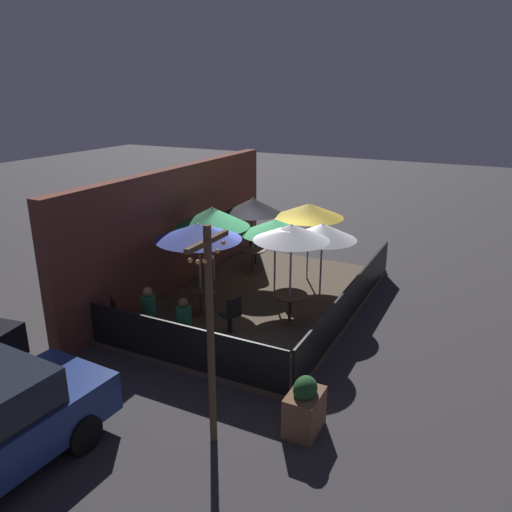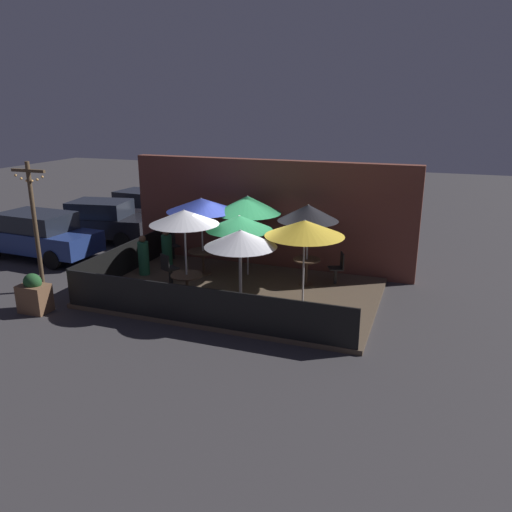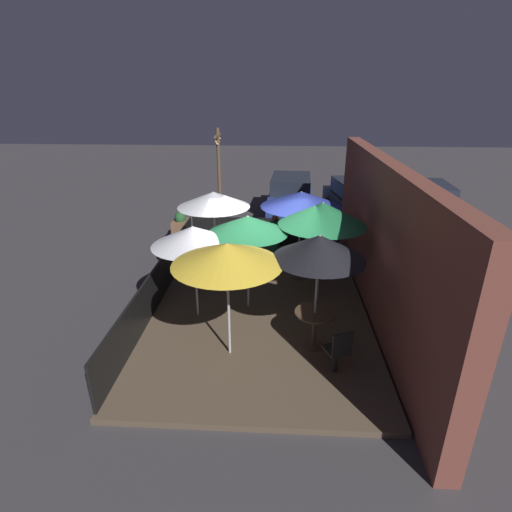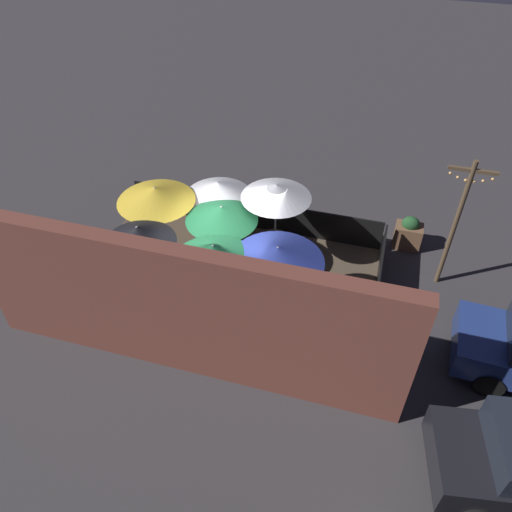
% 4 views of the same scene
% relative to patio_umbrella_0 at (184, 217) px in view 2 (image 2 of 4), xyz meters
% --- Properties ---
extents(ground_plane, '(60.00, 60.00, 0.00)m').
position_rel_patio_umbrella_0_xyz_m(ground_plane, '(0.98, 1.19, -2.41)').
color(ground_plane, '#383538').
extents(patio_deck, '(7.76, 4.99, 0.12)m').
position_rel_patio_umbrella_0_xyz_m(patio_deck, '(0.98, 1.19, -2.35)').
color(patio_deck, brown).
rests_on(patio_deck, ground_plane).
extents(building_wall, '(9.36, 0.36, 3.53)m').
position_rel_patio_umbrella_0_xyz_m(building_wall, '(0.98, 3.91, -0.65)').
color(building_wall, brown).
rests_on(building_wall, ground_plane).
extents(fence_front, '(7.56, 0.05, 0.95)m').
position_rel_patio_umbrella_0_xyz_m(fence_front, '(0.98, -1.26, -1.82)').
color(fence_front, black).
rests_on(fence_front, patio_deck).
extents(fence_side_left, '(0.05, 4.79, 0.95)m').
position_rel_patio_umbrella_0_xyz_m(fence_side_left, '(-2.86, 1.19, -1.82)').
color(fence_side_left, black).
rests_on(fence_side_left, patio_deck).
extents(patio_umbrella_0, '(1.80, 1.80, 2.49)m').
position_rel_patio_umbrella_0_xyz_m(patio_umbrella_0, '(0.00, 0.00, 0.00)').
color(patio_umbrella_0, '#B2B2B7').
rests_on(patio_umbrella_0, patio_deck).
extents(patio_umbrella_1, '(2.10, 2.10, 2.38)m').
position_rel_patio_umbrella_0_xyz_m(patio_umbrella_1, '(-0.58, 2.18, -0.11)').
color(patio_umbrella_1, '#B2B2B7').
rests_on(patio_umbrella_1, patio_deck).
extents(patio_umbrella_2, '(1.73, 1.73, 2.37)m').
position_rel_patio_umbrella_0_xyz_m(patio_umbrella_2, '(2.67, 2.35, -0.16)').
color(patio_umbrella_2, '#B2B2B7').
rests_on(patio_umbrella_2, patio_deck).
extents(patio_umbrella_3, '(2.01, 2.01, 2.46)m').
position_rel_patio_umbrella_0_xyz_m(patio_umbrella_3, '(0.75, 2.59, -0.10)').
color(patio_umbrella_3, '#B2B2B7').
rests_on(patio_umbrella_3, patio_deck).
extents(patio_umbrella_4, '(2.02, 2.02, 2.30)m').
position_rel_patio_umbrella_0_xyz_m(patio_umbrella_4, '(3.00, 0.70, -0.20)').
color(patio_umbrella_4, '#B2B2B7').
rests_on(patio_umbrella_4, patio_deck).
extents(patio_umbrella_5, '(1.80, 1.80, 2.14)m').
position_rel_patio_umbrella_0_xyz_m(patio_umbrella_5, '(1.63, -0.20, -0.37)').
color(patio_umbrella_5, '#B2B2B7').
rests_on(patio_umbrella_5, patio_deck).
extents(patio_umbrella_6, '(1.80, 1.80, 2.24)m').
position_rel_patio_umbrella_0_xyz_m(patio_umbrella_6, '(1.14, 0.93, -0.26)').
color(patio_umbrella_6, '#B2B2B7').
rests_on(patio_umbrella_6, patio_deck).
extents(dining_table_0, '(0.85, 0.85, 0.74)m').
position_rel_patio_umbrella_0_xyz_m(dining_table_0, '(-0.00, 0.00, -1.71)').
color(dining_table_0, '#4C3828').
rests_on(dining_table_0, patio_deck).
extents(dining_table_1, '(0.92, 0.92, 0.75)m').
position_rel_patio_umbrella_0_xyz_m(dining_table_1, '(-0.58, 2.18, -1.70)').
color(dining_table_1, '#4C3828').
rests_on(dining_table_1, patio_deck).
extents(dining_table_2, '(0.80, 0.80, 0.77)m').
position_rel_patio_umbrella_0_xyz_m(dining_table_2, '(2.67, 2.35, -1.69)').
color(dining_table_2, '#4C3828').
rests_on(dining_table_2, patio_deck).
extents(patio_chair_0, '(0.55, 0.55, 0.90)m').
position_rel_patio_umbrella_0_xyz_m(patio_chair_0, '(-2.31, 3.31, -1.81)').
color(patio_chair_0, black).
rests_on(patio_chair_0, patio_deck).
extents(patio_chair_1, '(0.52, 0.52, 0.93)m').
position_rel_patio_umbrella_0_xyz_m(patio_chair_1, '(3.52, 2.72, -1.78)').
color(patio_chair_1, black).
rests_on(patio_chair_1, patio_deck).
extents(patio_chair_2, '(0.53, 0.53, 0.92)m').
position_rel_patio_umbrella_0_xyz_m(patio_chair_2, '(-1.12, 1.00, -1.79)').
color(patio_chair_2, black).
rests_on(patio_chair_2, patio_deck).
extents(patron_0, '(0.37, 0.37, 1.24)m').
position_rel_patio_umbrella_0_xyz_m(patron_0, '(-2.28, 1.51, -1.73)').
color(patron_0, '#236642').
rests_on(patron_0, patio_deck).
extents(patron_1, '(0.46, 0.46, 1.22)m').
position_rel_patio_umbrella_0_xyz_m(patron_1, '(-2.09, 2.61, -1.74)').
color(patron_1, '#236642').
rests_on(patron_1, patio_deck).
extents(planter_box, '(0.76, 0.53, 1.04)m').
position_rel_patio_umbrella_0_xyz_m(planter_box, '(-3.51, -1.76, -1.94)').
color(planter_box, brown).
rests_on(planter_box, ground_plane).
extents(light_post, '(1.10, 0.12, 3.72)m').
position_rel_patio_umbrella_0_xyz_m(light_post, '(-4.41, -0.50, -0.33)').
color(light_post, brown).
rests_on(light_post, ground_plane).
extents(parked_car_0, '(4.48, 1.98, 1.62)m').
position_rel_patio_umbrella_0_xyz_m(parked_car_0, '(-6.88, 2.10, -1.57)').
color(parked_car_0, navy).
rests_on(parked_car_0, ground_plane).
extents(parked_car_1, '(4.16, 2.31, 1.62)m').
position_rel_patio_umbrella_0_xyz_m(parked_car_1, '(-6.19, 4.70, -1.57)').
color(parked_car_1, black).
rests_on(parked_car_1, ground_plane).
extents(parked_car_2, '(4.08, 2.00, 1.62)m').
position_rel_patio_umbrella_0_xyz_m(parked_car_2, '(-5.86, 7.30, -1.57)').
color(parked_car_2, silver).
rests_on(parked_car_2, ground_plane).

